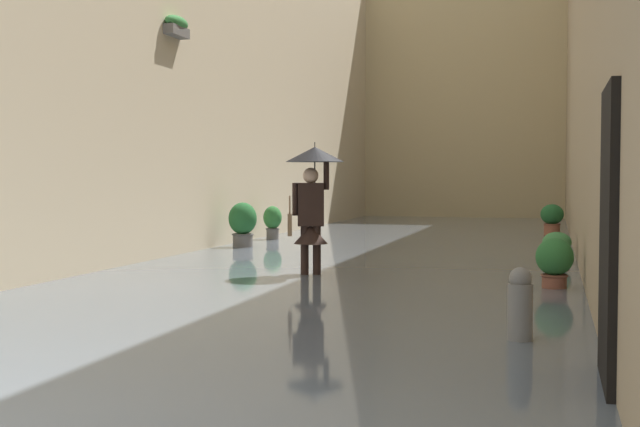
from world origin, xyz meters
name	(u,v)px	position (x,y,z in m)	size (l,w,h in m)	color
ground_plane	(392,254)	(0.00, -13.25, 0.00)	(66.27, 66.27, 0.00)	slate
flood_water	(392,251)	(0.00, -13.25, 0.07)	(7.88, 32.51, 0.13)	slate
building_facade_far	(465,94)	(0.00, -27.41, 4.59)	(10.68, 1.80, 9.18)	tan
person_wading	(312,190)	(0.27, -8.45, 1.38)	(0.86, 0.86, 2.08)	black
potted_plant_near_right	(273,222)	(3.10, -14.81, 0.52)	(0.43, 0.43, 0.90)	#66605B
potted_plant_near_left	(555,263)	(-3.17, -7.89, 0.45)	(0.48, 0.48, 0.78)	brown
potted_plant_far_left	(557,249)	(-3.21, -11.40, 0.34)	(0.49, 0.49, 0.63)	#9E563D
potted_plant_far_right	(243,224)	(3.01, -12.68, 0.59)	(0.58, 0.58, 1.05)	#66605B
potted_plant_mid_left	(552,219)	(-3.12, -18.03, 0.52)	(0.57, 0.57, 0.89)	#9E563D
mooring_bollard	(520,311)	(-2.87, -4.25, 0.39)	(0.22, 0.22, 0.78)	gray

